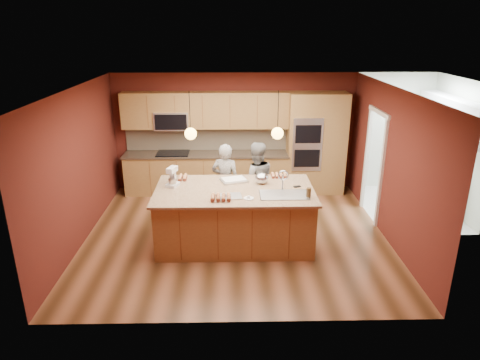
{
  "coord_description": "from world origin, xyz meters",
  "views": [
    {
      "loc": [
        -0.07,
        -7.16,
        3.69
      ],
      "look_at": [
        0.07,
        -0.1,
        1.12
      ],
      "focal_mm": 32.0,
      "sensor_mm": 36.0,
      "label": 1
    }
  ],
  "objects_px": {
    "person_left": "(226,182)",
    "stand_mixer": "(172,178)",
    "person_right": "(256,181)",
    "mixing_bowl": "(262,178)",
    "island": "(235,215)"
  },
  "relations": [
    {
      "from": "person_left",
      "to": "mixing_bowl",
      "type": "relative_size",
      "value": 6.27
    },
    {
      "from": "island",
      "to": "person_right",
      "type": "bearing_deg",
      "value": 67.97
    },
    {
      "from": "person_right",
      "to": "stand_mixer",
      "type": "bearing_deg",
      "value": 20.52
    },
    {
      "from": "person_left",
      "to": "person_right",
      "type": "height_order",
      "value": "person_right"
    },
    {
      "from": "person_right",
      "to": "mixing_bowl",
      "type": "distance_m",
      "value": 0.81
    },
    {
      "from": "person_right",
      "to": "mixing_bowl",
      "type": "bearing_deg",
      "value": 86.82
    },
    {
      "from": "island",
      "to": "person_right",
      "type": "distance_m",
      "value": 1.14
    },
    {
      "from": "person_left",
      "to": "mixing_bowl",
      "type": "distance_m",
      "value": 1.04
    },
    {
      "from": "person_right",
      "to": "mixing_bowl",
      "type": "xyz_separation_m",
      "value": [
        0.06,
        -0.74,
        0.32
      ]
    },
    {
      "from": "person_left",
      "to": "person_right",
      "type": "relative_size",
      "value": 0.98
    },
    {
      "from": "person_right",
      "to": "mixing_bowl",
      "type": "relative_size",
      "value": 6.38
    },
    {
      "from": "mixing_bowl",
      "to": "stand_mixer",
      "type": "bearing_deg",
      "value": -176.93
    },
    {
      "from": "person_left",
      "to": "person_right",
      "type": "xyz_separation_m",
      "value": [
        0.6,
        -0.0,
        0.01
      ]
    },
    {
      "from": "person_left",
      "to": "stand_mixer",
      "type": "xyz_separation_m",
      "value": [
        -0.92,
        -0.82,
        0.38
      ]
    },
    {
      "from": "island",
      "to": "person_right",
      "type": "xyz_separation_m",
      "value": [
        0.41,
        1.02,
        0.27
      ]
    }
  ]
}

